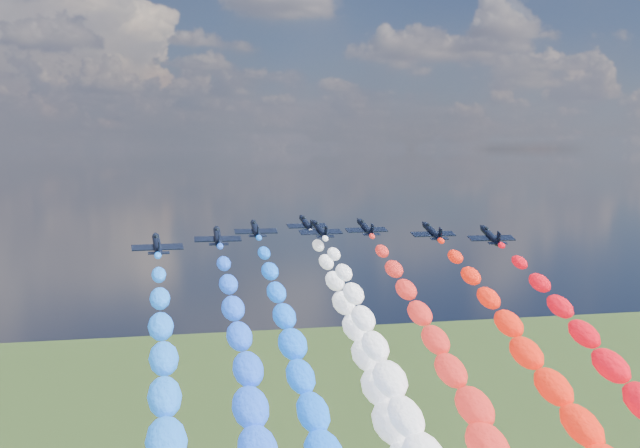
{
  "coord_description": "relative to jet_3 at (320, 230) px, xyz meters",
  "views": [
    {
      "loc": [
        -34.26,
        -151.34,
        128.4
      ],
      "look_at": [
        0.0,
        4.0,
        113.41
      ],
      "focal_mm": 44.65,
      "sensor_mm": 36.0,
      "label": 1
    }
  ],
  "objects": [
    {
      "name": "trail_3",
      "position": [
        0.0,
        -54.18,
        -22.12
      ],
      "size": [
        6.64,
        105.04,
        48.3
      ],
      "primitive_type": null,
      "color": "white"
    },
    {
      "name": "trail_1",
      "position": [
        -22.35,
        -62.66,
        -22.12
      ],
      "size": [
        6.64,
        105.04,
        48.3
      ],
      "primitive_type": null,
      "color": "blue"
    },
    {
      "name": "jet_0",
      "position": [
        -34.07,
        -19.27,
        0.0
      ],
      "size": [
        9.62,
        12.83,
        5.63
      ],
      "primitive_type": null,
      "rotation": [
        0.25,
        0.0,
        0.05
      ],
      "color": "black"
    },
    {
      "name": "jet_5",
      "position": [
        10.59,
        2.07,
        0.0
      ],
      "size": [
        9.71,
        12.89,
        5.63
      ],
      "primitive_type": null,
      "rotation": [
        0.25,
        0.0,
        0.05
      ],
      "color": "black"
    },
    {
      "name": "trail_4",
      "position": [
        -0.11,
        -40.15,
        -22.12
      ],
      "size": [
        6.64,
        105.04,
        48.3
      ],
      "primitive_type": null,
      "color": "white"
    },
    {
      "name": "jet_1",
      "position": [
        -22.35,
        -8.49,
        0.0
      ],
      "size": [
        9.53,
        12.76,
        5.63
      ],
      "primitive_type": null,
      "rotation": [
        0.25,
        0.0,
        -0.04
      ],
      "color": "black"
    },
    {
      "name": "jet_3",
      "position": [
        0.0,
        0.0,
        0.0
      ],
      "size": [
        9.88,
        13.01,
        5.63
      ],
      "primitive_type": null,
      "rotation": [
        0.25,
        0.0,
        0.07
      ],
      "color": "black"
    },
    {
      "name": "jet_6",
      "position": [
        21.8,
        -8.9,
        0.0
      ],
      "size": [
        9.27,
        12.57,
        5.63
      ],
      "primitive_type": null,
      "rotation": [
        0.25,
        0.0,
        0.02
      ],
      "color": "black"
    },
    {
      "name": "jet_7",
      "position": [
        30.32,
        -18.55,
        0.0
      ],
      "size": [
        9.86,
        12.99,
        5.63
      ],
      "primitive_type": null,
      "rotation": [
        0.25,
        0.0,
        -0.07
      ],
      "color": "black"
    },
    {
      "name": "trail_6",
      "position": [
        21.8,
        -63.07,
        -22.12
      ],
      "size": [
        6.64,
        105.04,
        48.3
      ],
      "primitive_type": null,
      "color": "#FC1F0C"
    },
    {
      "name": "jet_4",
      "position": [
        -0.11,
        14.03,
        0.0
      ],
      "size": [
        9.76,
        12.92,
        5.63
      ],
      "primitive_type": null,
      "rotation": [
        0.25,
        0.0,
        0.06
      ],
      "color": "black"
    },
    {
      "name": "trail_2",
      "position": [
        -13.15,
        -49.87,
        -22.12
      ],
      "size": [
        6.64,
        105.04,
        48.3
      ],
      "primitive_type": null,
      "color": "blue"
    },
    {
      "name": "trail_5",
      "position": [
        10.59,
        -52.11,
        -22.12
      ],
      "size": [
        6.64,
        105.04,
        48.3
      ],
      "primitive_type": null,
      "color": "red"
    },
    {
      "name": "jet_2",
      "position": [
        -13.15,
        4.31,
        0.0
      ],
      "size": [
        9.35,
        12.63,
        5.63
      ],
      "primitive_type": null,
      "rotation": [
        0.25,
        0.0,
        -0.02
      ],
      "color": "black"
    }
  ]
}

